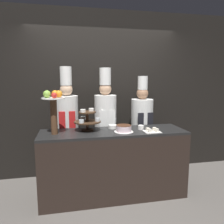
% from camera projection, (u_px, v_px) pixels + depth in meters
% --- Properties ---
extents(ground_plane, '(14.00, 14.00, 0.00)m').
position_uv_depth(ground_plane, '(118.00, 206.00, 2.88)').
color(ground_plane, '#5B5651').
extents(wall_back, '(10.00, 0.06, 2.80)m').
position_uv_depth(wall_back, '(103.00, 94.00, 3.79)').
color(wall_back, black).
rests_on(wall_back, ground_plane).
extents(buffet_counter, '(2.01, 0.59, 0.95)m').
position_uv_depth(buffet_counter, '(113.00, 163.00, 3.09)').
color(buffet_counter, black).
rests_on(buffet_counter, ground_plane).
extents(tiered_stand, '(0.37, 0.37, 0.31)m').
position_uv_depth(tiered_stand, '(87.00, 119.00, 3.02)').
color(tiered_stand, '#3D2819').
rests_on(tiered_stand, buffet_counter).
extents(fruit_pedestal, '(0.30, 0.30, 0.57)m').
position_uv_depth(fruit_pedestal, '(54.00, 105.00, 2.80)').
color(fruit_pedestal, brown).
rests_on(fruit_pedestal, buffet_counter).
extents(cake_round, '(0.26, 0.26, 0.10)m').
position_uv_depth(cake_round, '(124.00, 129.00, 2.95)').
color(cake_round, white).
rests_on(cake_round, buffet_counter).
extents(cup_white, '(0.08, 0.08, 0.06)m').
position_uv_depth(cup_white, '(141.00, 127.00, 3.11)').
color(cup_white, white).
rests_on(cup_white, buffet_counter).
extents(cake_square_tray, '(0.22, 0.19, 0.05)m').
position_uv_depth(cake_square_tray, '(152.00, 130.00, 2.97)').
color(cake_square_tray, white).
rests_on(cake_square_tray, buffet_counter).
extents(serving_bowl_far, '(0.12, 0.12, 0.15)m').
position_uv_depth(serving_bowl_far, '(113.00, 127.00, 3.17)').
color(serving_bowl_far, white).
rests_on(serving_bowl_far, buffet_counter).
extents(chef_left, '(0.34, 0.34, 1.85)m').
position_uv_depth(chef_left, '(67.00, 122.00, 3.38)').
color(chef_left, '#28282D').
rests_on(chef_left, ground_plane).
extents(chef_center_left, '(0.35, 0.35, 1.83)m').
position_uv_depth(chef_center_left, '(105.00, 121.00, 3.50)').
color(chef_center_left, '#28282D').
rests_on(chef_center_left, ground_plane).
extents(chef_center_right, '(0.36, 0.36, 1.71)m').
position_uv_depth(chef_center_right, '(142.00, 123.00, 3.63)').
color(chef_center_right, black).
rests_on(chef_center_right, ground_plane).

